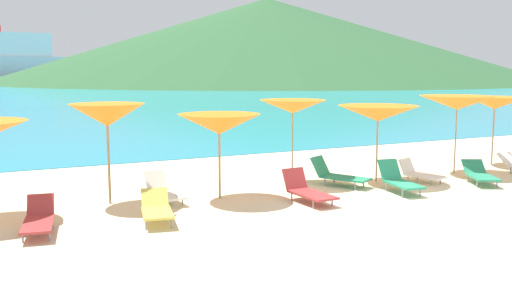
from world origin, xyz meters
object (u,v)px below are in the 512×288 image
object	(u,v)px
umbrella_5	(378,113)
umbrella_6	(457,103)
lounge_chair_4	(307,190)
lounge_chair_9	(420,173)
lounge_chair_1	(39,219)
lounge_chair_3	(399,180)
lounge_chair_6	(156,208)
lounge_chair_2	(338,174)
lounge_chair_13	(164,191)
umbrella_3	(219,124)
umbrella_4	(293,107)
lounge_chair_0	(480,174)
umbrella_2	(107,115)
cruise_ship	(12,57)
umbrella_7	(495,103)

from	to	relation	value
umbrella_5	umbrella_6	distance (m)	2.94
lounge_chair_4	lounge_chair_9	world-z (taller)	lounge_chair_4
lounge_chair_1	lounge_chair_3	size ratio (longest dim) A/B	1.09
umbrella_6	lounge_chair_6	world-z (taller)	umbrella_6
lounge_chair_2	lounge_chair_13	world-z (taller)	lounge_chair_2
umbrella_3	lounge_chair_13	size ratio (longest dim) A/B	1.45
umbrella_4	lounge_chair_2	xyz separation A→B (m)	(0.93, -0.87, -1.82)
umbrella_6	lounge_chair_1	size ratio (longest dim) A/B	1.44
lounge_chair_13	lounge_chair_0	bearing A→B (deg)	-16.58
umbrella_4	lounge_chair_13	world-z (taller)	umbrella_4
lounge_chair_13	lounge_chair_1	bearing A→B (deg)	-158.56
umbrella_6	lounge_chair_13	distance (m)	9.22
umbrella_2	umbrella_6	world-z (taller)	umbrella_2
lounge_chair_0	lounge_chair_13	xyz separation A→B (m)	(-8.47, 1.78, -0.01)
umbrella_5	cruise_ship	xyz separation A→B (m)	(3.41, 264.77, 6.63)
umbrella_2	lounge_chair_13	size ratio (longest dim) A/B	1.55
lounge_chair_6	lounge_chair_1	bearing A→B (deg)	-175.27
umbrella_6	umbrella_7	world-z (taller)	umbrella_6
lounge_chair_1	lounge_chair_2	size ratio (longest dim) A/B	0.98
umbrella_6	lounge_chair_0	bearing A→B (deg)	-110.43
umbrella_6	lounge_chair_3	xyz separation A→B (m)	(-3.30, -1.37, -1.81)
umbrella_3	lounge_chair_2	size ratio (longest dim) A/B	1.31
lounge_chair_2	lounge_chair_9	world-z (taller)	lounge_chair_2
umbrella_2	umbrella_3	size ratio (longest dim) A/B	1.07
umbrella_5	lounge_chair_3	size ratio (longest dim) A/B	1.47
umbrella_6	lounge_chair_0	size ratio (longest dim) A/B	1.50
lounge_chair_13	lounge_chair_3	bearing A→B (deg)	-20.97
umbrella_3	lounge_chair_6	world-z (taller)	umbrella_3
lounge_chair_0	umbrella_7	bearing A→B (deg)	63.99
lounge_chair_2	cruise_ship	xyz separation A→B (m)	(4.72, 264.78, 8.25)
umbrella_3	lounge_chair_9	world-z (taller)	umbrella_3
umbrella_3	lounge_chair_3	xyz separation A→B (m)	(4.40, -1.37, -1.49)
lounge_chair_6	lounge_chair_2	bearing A→B (deg)	26.20
lounge_chair_4	lounge_chair_13	world-z (taller)	lounge_chair_4
lounge_chair_6	umbrella_2	bearing A→B (deg)	116.07
lounge_chair_0	lounge_chair_13	size ratio (longest dim) A/B	1.05
umbrella_5	lounge_chair_9	xyz separation A→B (m)	(1.03, -0.64, -1.66)
umbrella_2	umbrella_7	distance (m)	12.45
lounge_chair_4	umbrella_6	bearing A→B (deg)	8.27
umbrella_6	lounge_chair_9	bearing A→B (deg)	-162.00
umbrella_2	lounge_chair_13	bearing A→B (deg)	-16.42
lounge_chair_1	lounge_chair_9	bearing A→B (deg)	12.56
umbrella_7	lounge_chair_9	bearing A→B (deg)	-164.08
umbrella_4	umbrella_6	xyz separation A→B (m)	(5.17, -0.87, 0.02)
lounge_chair_6	cruise_ship	world-z (taller)	cruise_ship
umbrella_7	lounge_chair_3	size ratio (longest dim) A/B	1.47
lounge_chair_4	lounge_chair_2	bearing A→B (deg)	32.41
lounge_chair_6	umbrella_7	bearing A→B (deg)	21.01
lounge_chair_2	lounge_chair_13	bearing A→B (deg)	148.41
umbrella_4	lounge_chair_9	distance (m)	4.04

